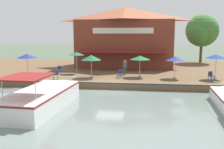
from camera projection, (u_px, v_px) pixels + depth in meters
The scene contains 17 objects.
ground_plane at pixel (110, 90), 22.35m from camera, with size 220.00×220.00×0.00m, color #4C5B47.
quay_deck at pixel (121, 70), 33.09m from camera, with size 22.00×56.00×0.60m, color brown.
quay_edge_fender at pixel (110, 83), 22.35m from camera, with size 0.20×50.40×0.10m, color #2D2D33.
waterfront_restaurant at pixel (125, 37), 34.79m from camera, with size 9.30×13.33×8.14m.
patio_umbrella_mid_patio_left at pixel (216, 56), 24.41m from camera, with size 2.05×2.05×2.50m.
patio_umbrella_near_quay_edge at pixel (140, 58), 25.77m from camera, with size 2.09×2.09×2.25m.
patio_umbrella_by_entrance at pixel (91, 58), 25.43m from camera, with size 2.05×2.05×2.34m.
patio_umbrella_far_corner at pixel (76, 54), 28.16m from camera, with size 1.77×1.77×2.45m.
patio_umbrella_mid_patio_right at pixel (27, 56), 24.74m from camera, with size 1.99×1.99×2.52m.
patio_umbrella_back_row at pixel (175, 59), 24.89m from camera, with size 1.85×1.85×2.26m.
cafe_chair_beside_entrance at pixel (60, 69), 28.45m from camera, with size 0.60×0.60×0.85m.
cafe_chair_back_row_seat at pixel (55, 75), 24.32m from camera, with size 0.56×0.56×0.85m.
cafe_chair_under_first_umbrella at pixel (211, 75), 24.00m from camera, with size 0.57×0.57×0.85m.
cafe_chair_facing_river at pixel (120, 73), 25.45m from camera, with size 0.57×0.57×0.85m.
person_at_quay_edge at pixel (125, 66), 27.38m from camera, with size 0.46×0.46×1.63m.
motorboat_distant_upstream at pixel (46, 95), 17.41m from camera, with size 8.98×3.25×2.45m.
tree_downstream_bank at pixel (201, 31), 38.99m from camera, with size 5.33×5.07×7.59m.
Camera 1 is at (21.66, 3.00, 4.87)m, focal length 40.00 mm.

